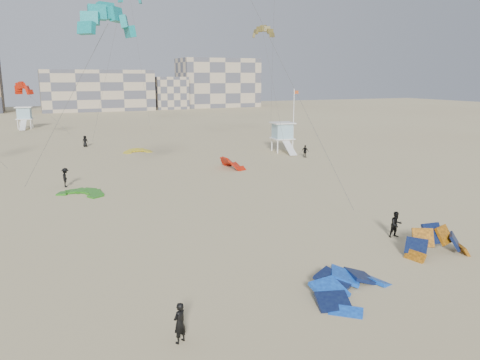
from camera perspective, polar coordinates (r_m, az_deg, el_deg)
name	(u,v)px	position (r m, az deg, el deg)	size (l,w,h in m)	color
ground	(231,286)	(23.24, -1.15, -12.75)	(320.00, 320.00, 0.00)	tan
kite_ground_blue	(352,294)	(23.08, 13.55, -13.31)	(4.92, 4.98, 1.45)	blue
kite_ground_orange	(436,255)	(29.14, 22.82, -8.43)	(3.96, 2.78, 2.75)	orange
kite_ground_green	(82,194)	(42.57, -18.69, -1.67)	(3.76, 3.98, 0.50)	#27911A
kite_ground_red_far	(233,168)	(51.94, -0.92, 1.45)	(3.72, 3.25, 2.11)	red
kite_ground_yellow	(138,152)	(64.50, -12.35, 3.32)	(3.50, 3.64, 0.74)	yellow
kitesurfer_main	(180,323)	(18.60, -7.38, -16.88)	(0.59, 0.39, 1.63)	black
kitesurfer_b	(396,224)	(31.10, 18.49, -5.16)	(0.81, 0.63, 1.67)	black
kitesurfer_c	(66,178)	(45.75, -20.50, 0.28)	(1.15, 0.66, 1.78)	black
kitesurfer_d	(305,151)	(59.41, 7.95, 3.48)	(0.91, 0.38, 1.56)	black
kitesurfer_e	(85,141)	(71.49, -18.37, 4.51)	(0.80, 0.52, 1.65)	black
kitesurfer_f	(280,128)	(84.88, 4.92, 6.30)	(1.68, 0.53, 1.81)	black
kite_fly_teal_a	(108,24)	(36.77, -15.79, 17.88)	(9.53, 8.23, 14.13)	teal
kite_fly_olive	(263,33)	(64.70, 2.82, 17.49)	(4.01, 8.39, 15.62)	brown
kite_fly_red	(23,89)	(82.32, -24.91, 9.98)	(8.77, 6.12, 8.44)	red
lifeguard_tower_near	(282,137)	(63.46, 5.18, 5.21)	(3.11, 5.60, 3.98)	white
lifeguard_tower_far	(25,118)	(101.19, -24.77, 6.89)	(3.40, 6.06, 4.28)	white
flagpole	(294,119)	(63.25, 6.56, 7.40)	(0.69, 0.11, 8.48)	white
condo_mid	(97,90)	(150.58, -17.04, 10.41)	(32.00, 16.00, 12.00)	tan
condo_east	(218,83)	(162.19, -2.72, 11.74)	(26.00, 14.00, 16.00)	tan
condo_fill_right	(170,93)	(152.86, -8.58, 10.46)	(10.00, 10.00, 10.00)	tan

